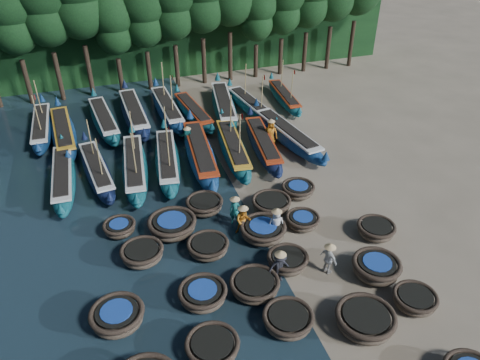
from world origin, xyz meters
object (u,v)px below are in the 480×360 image
object	(u,v)px
long_boat_6	(233,148)
long_boat_17	(284,97)
long_boat_10	(63,133)
long_boat_5	(200,153)
fisherman_6	(271,132)
long_boat_8	(287,135)
fisherman_0	(276,222)
long_boat_3	(135,167)
coracle_15	(142,254)
coracle_11	(203,294)
fisherman_5	(188,138)
coracle_22	(205,205)
long_boat_13	(167,108)
coracle_6	(212,347)
coracle_14	(376,268)
long_boat_9	(42,127)
coracle_23	(271,204)
coracle_21	(172,225)
coracle_24	(298,189)
coracle_9	(415,299)
coracle_16	(208,247)
fisherman_1	(235,209)
long_boat_2	(97,170)
coracle_8	(365,320)
long_boat_12	(134,113)
coracle_12	(255,285)
fisherman_2	(243,219)
coracle_10	(117,316)
coracle_20	(120,228)
long_boat_7	(263,144)
long_boat_15	(224,105)
fisherman_3	(280,266)
coracle_17	(263,230)
coracle_13	(288,261)
long_boat_4	(167,160)
coracle_19	(376,229)
long_boat_16	(251,106)
long_boat_1	(63,177)
coracle_7	(288,320)

from	to	relation	value
long_boat_6	long_boat_17	size ratio (longest dim) A/B	1.17
long_boat_10	long_boat_17	world-z (taller)	long_boat_17
long_boat_5	fisherman_6	world-z (taller)	fisherman_6
long_boat_8	fisherman_0	xyz separation A→B (m)	(-4.24, -8.69, 0.25)
long_boat_6	long_boat_3	bearing A→B (deg)	-170.34
coracle_15	long_boat_5	world-z (taller)	long_boat_5
coracle_11	fisherman_5	size ratio (longest dim) A/B	1.18
coracle_22	long_boat_10	world-z (taller)	long_boat_10
long_boat_13	long_boat_5	bearing A→B (deg)	-86.24
coracle_6	long_boat_6	size ratio (longest dim) A/B	0.28
coracle_14	long_boat_9	bearing A→B (deg)	127.20
coracle_23	coracle_21	bearing A→B (deg)	-177.47
coracle_24	long_boat_3	size ratio (longest dim) A/B	0.27
coracle_9	fisherman_0	bearing A→B (deg)	122.41
coracle_16	coracle_21	xyz separation A→B (m)	(-1.29, 1.99, 0.09)
coracle_9	fisherman_1	bearing A→B (deg)	125.57
coracle_9	long_boat_2	world-z (taller)	long_boat_2
coracle_6	coracle_8	size ratio (longest dim) A/B	0.88
coracle_21	long_boat_12	distance (m)	13.29
coracle_12	coracle_11	bearing A→B (deg)	175.15
fisherman_2	fisherman_6	distance (m)	9.17
coracle_10	long_boat_5	bearing A→B (deg)	61.39
coracle_12	coracle_20	xyz separation A→B (m)	(-5.02, 5.70, -0.02)
long_boat_7	coracle_14	bearing A→B (deg)	-78.98
coracle_9	long_boat_15	distance (m)	20.43
coracle_9	long_boat_17	world-z (taller)	long_boat_17
long_boat_3	long_boat_7	world-z (taller)	long_boat_3
coracle_6	long_boat_8	bearing A→B (deg)	57.88
fisherman_1	long_boat_12	bearing A→B (deg)	134.19
fisherman_3	coracle_17	bearing A→B (deg)	87.71
coracle_8	coracle_13	bearing A→B (deg)	110.94
long_boat_4	long_boat_17	world-z (taller)	long_boat_4
long_boat_10	long_boat_15	world-z (taller)	long_boat_15
coracle_10	coracle_16	xyz separation A→B (m)	(4.42, 2.95, -0.08)
coracle_12	coracle_13	size ratio (longest dim) A/B	1.22
coracle_19	long_boat_8	world-z (taller)	long_boat_8
coracle_19	long_boat_16	distance (m)	15.35
fisherman_5	coracle_10	bearing A→B (deg)	-46.76
coracle_22	long_boat_6	distance (m)	5.96
long_boat_4	long_boat_8	distance (m)	8.12
coracle_23	coracle_8	bearing A→B (deg)	-85.49
coracle_17	long_boat_5	size ratio (longest dim) A/B	0.30
coracle_21	coracle_24	xyz separation A→B (m)	(7.21, 1.06, -0.09)
coracle_9	coracle_11	world-z (taller)	coracle_11
long_boat_5	long_boat_16	xyz separation A→B (m)	(5.30, 5.75, -0.08)
coracle_23	fisherman_2	xyz separation A→B (m)	(-2.01, -1.33, 0.44)
long_boat_1	long_boat_10	xyz separation A→B (m)	(0.08, 5.61, 0.04)
coracle_7	coracle_16	world-z (taller)	coracle_7
coracle_21	long_boat_16	xyz separation A→B (m)	(8.26, 12.00, 0.06)
coracle_10	long_boat_7	size ratio (longest dim) A/B	0.28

